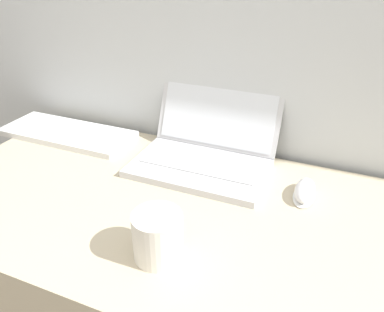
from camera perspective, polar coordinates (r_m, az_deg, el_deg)
The scene contains 5 objects.
desk at distance 1.20m, azimuth 0.09°, elevation -22.71°, with size 1.43×0.67×0.76m.
laptop at distance 1.10m, azimuth 2.08°, elevation 1.04°, with size 0.39×0.32×0.21m.
drink_cup at distance 0.78m, azimuth -5.24°, elevation -11.96°, with size 0.10×0.10×0.10m.
computer_mouse at distance 1.01m, azimuth 16.80°, elevation -5.12°, with size 0.05×0.12×0.04m.
external_keyboard at distance 1.35m, azimuth -18.46°, elevation 3.32°, with size 0.46×0.18×0.02m.
Camera 1 is at (0.28, -0.35, 1.32)m, focal length 35.00 mm.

